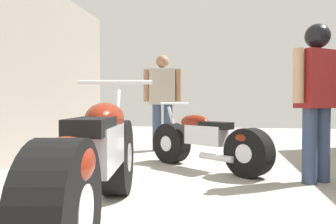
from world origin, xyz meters
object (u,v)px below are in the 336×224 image
motorcycle_black_naked (208,142)px  mechanic_with_helmet (317,88)px  motorcycle_maroon_cruiser (96,163)px  mechanic_in_blue (162,97)px

motorcycle_black_naked → mechanic_with_helmet: 1.40m
motorcycle_maroon_cruiser → mechanic_with_helmet: size_ratio=1.34×
motorcycle_maroon_cruiser → mechanic_in_blue: bearing=94.0°
mechanic_in_blue → mechanic_with_helmet: bearing=-45.2°
motorcycle_maroon_cruiser → mechanic_with_helmet: (1.77, 1.58, 0.56)m
mechanic_in_blue → motorcycle_maroon_cruiser: bearing=-86.0°
mechanic_in_blue → mechanic_with_helmet: mechanic_in_blue is taller
motorcycle_black_naked → motorcycle_maroon_cruiser: bearing=-106.8°
motorcycle_maroon_cruiser → motorcycle_black_naked: (0.62, 2.07, -0.09)m
motorcycle_maroon_cruiser → motorcycle_black_naked: size_ratio=1.41×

